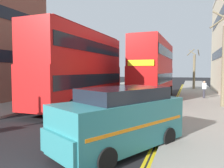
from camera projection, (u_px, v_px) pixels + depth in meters
sidewalk_right at (203, 103)px, 17.40m from camera, size 4.00×80.00×0.14m
sidewalk_left at (64, 97)px, 21.77m from camera, size 4.00×80.00×0.14m
kerb_line_outer at (174, 107)px, 16.23m from camera, size 0.10×56.00×0.01m
kerb_line_inner at (172, 106)px, 16.28m from camera, size 0.10×56.00×0.01m
double_decker_bus_away at (81, 66)px, 16.15m from camera, size 2.96×10.85×5.64m
double_decker_bus_oncoming at (154, 67)px, 21.07m from camera, size 3.01×10.87×5.64m
taxi_minivan at (119, 119)px, 7.27m from camera, size 3.90×5.12×2.12m
pedestrian_far at (204, 89)px, 20.14m from camera, size 0.34×0.22×1.62m
street_tree_near at (194, 70)px, 30.41m from camera, size 1.71×1.79×5.74m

